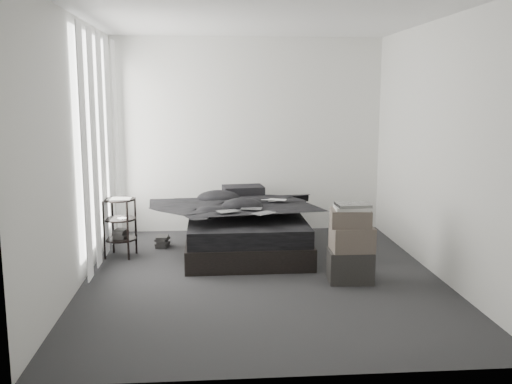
{
  "coord_description": "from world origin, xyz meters",
  "views": [
    {
      "loc": [
        -0.52,
        -5.59,
        1.85
      ],
      "look_at": [
        0.0,
        0.8,
        0.75
      ],
      "focal_mm": 40.0,
      "sensor_mm": 36.0,
      "label": 1
    }
  ],
  "objects": [
    {
      "name": "duvet",
      "position": [
        -0.11,
        0.95,
        0.55
      ],
      "size": [
        1.35,
        1.56,
        0.21
      ],
      "primitive_type": "imported",
      "rotation": [
        0.0,
        0.0,
        0.0
      ],
      "color": "black",
      "rests_on": "mattress"
    },
    {
      "name": "ceiling",
      "position": [
        0.0,
        0.0,
        2.6
      ],
      "size": [
        3.6,
        4.2,
        0.01
      ],
      "primitive_type": "cube",
      "color": "white",
      "rests_on": "ground"
    },
    {
      "name": "box_mid",
      "position": [
        0.87,
        -0.2,
        0.44
      ],
      "size": [
        0.41,
        0.32,
        0.24
      ],
      "primitive_type": "cube",
      "rotation": [
        0.0,
        0.0,
        -0.0
      ],
      "color": "#584E46",
      "rests_on": "box_lower"
    },
    {
      "name": "window_left",
      "position": [
        -1.78,
        0.9,
        1.35
      ],
      "size": [
        0.02,
        2.0,
        2.3
      ],
      "primitive_type": "cube",
      "color": "white",
      "rests_on": "wall_left"
    },
    {
      "name": "floor_books",
      "position": [
        -1.12,
        1.27,
        0.07
      ],
      "size": [
        0.16,
        0.21,
        0.14
      ],
      "primitive_type": "cube",
      "rotation": [
        0.0,
        0.0,
        -0.13
      ],
      "color": "black",
      "rests_on": "floor"
    },
    {
      "name": "art_book_white",
      "position": [
        0.86,
        -0.19,
        0.75
      ],
      "size": [
        0.35,
        0.29,
        0.03
      ],
      "primitive_type": "cube",
      "rotation": [
        0.0,
        0.0,
        -0.07
      ],
      "color": "silver",
      "rests_on": "box_upper"
    },
    {
      "name": "wall_right",
      "position": [
        1.8,
        0.0,
        1.3
      ],
      "size": [
        0.01,
        4.2,
        2.6
      ],
      "primitive_type": "cube",
      "color": "white",
      "rests_on": "ground"
    },
    {
      "name": "pillow_lower",
      "position": [
        -0.16,
        1.7,
        0.5
      ],
      "size": [
        0.55,
        0.37,
        0.12
      ],
      "primitive_type": "cube",
      "rotation": [
        0.0,
        0.0,
        0.0
      ],
      "color": "black",
      "rests_on": "mattress"
    },
    {
      "name": "wall_back",
      "position": [
        0.0,
        2.1,
        1.3
      ],
      "size": [
        3.6,
        0.01,
        2.6
      ],
      "primitive_type": "cube",
      "color": "white",
      "rests_on": "ground"
    },
    {
      "name": "pillow_upper",
      "position": [
        -0.1,
        1.68,
        0.62
      ],
      "size": [
        0.55,
        0.41,
        0.11
      ],
      "primitive_type": "cube",
      "rotation": [
        0.0,
        0.0,
        0.11
      ],
      "color": "black",
      "rests_on": "pillow_lower"
    },
    {
      "name": "bed",
      "position": [
        -0.11,
        0.99,
        0.12
      ],
      "size": [
        1.39,
        1.83,
        0.25
      ],
      "primitive_type": "cube",
      "rotation": [
        0.0,
        0.0,
        0.0
      ],
      "color": "black",
      "rests_on": "floor"
    },
    {
      "name": "mattress",
      "position": [
        -0.11,
        0.99,
        0.34
      ],
      "size": [
        1.33,
        1.77,
        0.19
      ],
      "primitive_type": "cube",
      "rotation": [
        0.0,
        0.0,
        0.0
      ],
      "color": "black",
      "rests_on": "bed"
    },
    {
      "name": "comic_b",
      "position": [
        -0.06,
        0.64,
        0.66
      ],
      "size": [
        0.26,
        0.19,
        0.01
      ],
      "primitive_type": "cube",
      "rotation": [
        0.0,
        0.0,
        -0.2
      ],
      "color": "black",
      "rests_on": "duvet"
    },
    {
      "name": "papers",
      "position": [
        -1.55,
        0.88,
        0.68
      ],
      "size": [
        0.26,
        0.2,
        0.01
      ],
      "primitive_type": "cube",
      "rotation": [
        0.0,
        0.0,
        -0.02
      ],
      "color": "white",
      "rests_on": "side_stand"
    },
    {
      "name": "art_book_snake",
      "position": [
        0.87,
        -0.2,
        0.78
      ],
      "size": [
        0.33,
        0.26,
        0.03
      ],
      "primitive_type": "cube",
      "rotation": [
        0.0,
        0.0,
        0.03
      ],
      "color": "silver",
      "rests_on": "art_book_white"
    },
    {
      "name": "box_upper",
      "position": [
        0.85,
        -0.19,
        0.65
      ],
      "size": [
        0.42,
        0.36,
        0.17
      ],
      "primitive_type": "cube",
      "rotation": [
        0.0,
        0.0,
        -0.13
      ],
      "color": "#584E46",
      "rests_on": "box_mid"
    },
    {
      "name": "box_lower",
      "position": [
        0.86,
        -0.19,
        0.16
      ],
      "size": [
        0.46,
        0.37,
        0.32
      ],
      "primitive_type": "cube",
      "rotation": [
        0.0,
        0.0,
        -0.07
      ],
      "color": "black",
      "rests_on": "floor"
    },
    {
      "name": "floor",
      "position": [
        0.0,
        0.0,
        0.0
      ],
      "size": [
        3.6,
        4.2,
        0.01
      ],
      "primitive_type": "cube",
      "color": "#2A2A2D",
      "rests_on": "ground"
    },
    {
      "name": "wall_front",
      "position": [
        0.0,
        -2.1,
        1.3
      ],
      "size": [
        3.6,
        0.01,
        2.6
      ],
      "primitive_type": "cube",
      "color": "white",
      "rests_on": "ground"
    },
    {
      "name": "laptop",
      "position": [
        0.23,
        1.04,
        0.67
      ],
      "size": [
        0.33,
        0.27,
        0.02
      ],
      "primitive_type": "imported",
      "rotation": [
        0.0,
        0.0,
        -0.31
      ],
      "color": "silver",
      "rests_on": "duvet"
    },
    {
      "name": "side_stand",
      "position": [
        -1.56,
        0.9,
        0.33
      ],
      "size": [
        0.43,
        0.43,
        0.67
      ],
      "primitive_type": "cylinder",
      "rotation": [
        0.0,
        0.0,
        -0.2
      ],
      "color": "black",
      "rests_on": "floor"
    },
    {
      "name": "wall_left",
      "position": [
        -1.8,
        0.0,
        1.3
      ],
      "size": [
        0.01,
        4.2,
        2.6
      ],
      "primitive_type": "cube",
      "color": "white",
      "rests_on": "ground"
    },
    {
      "name": "curtain_left",
      "position": [
        -1.73,
        0.9,
        1.28
      ],
      "size": [
        0.06,
        2.12,
        2.48
      ],
      "primitive_type": "cube",
      "color": "white",
      "rests_on": "wall_left"
    },
    {
      "name": "comic_a",
      "position": [
        -0.33,
        0.51,
        0.66
      ],
      "size": [
        0.27,
        0.23,
        0.01
      ],
      "primitive_type": "cube",
      "rotation": [
        0.0,
        0.0,
        0.39
      ],
      "color": "black",
      "rests_on": "duvet"
    },
    {
      "name": "comic_c",
      "position": [
        0.05,
        0.37,
        0.67
      ],
      "size": [
        0.27,
        0.26,
        0.01
      ],
      "primitive_type": "cube",
      "rotation": [
        0.0,
        0.0,
        0.62
      ],
      "color": "black",
      "rests_on": "duvet"
    }
  ]
}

